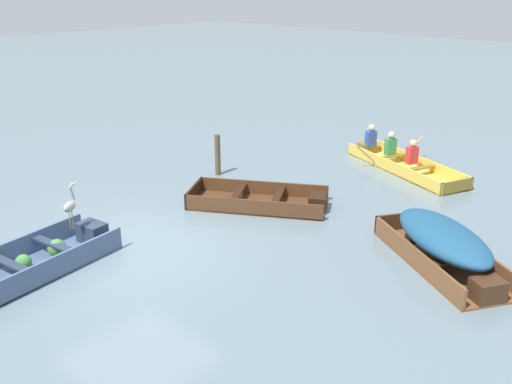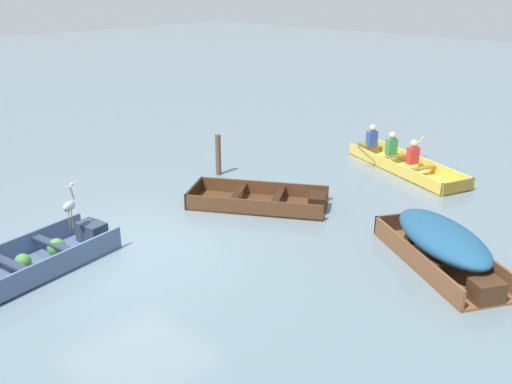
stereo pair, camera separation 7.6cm
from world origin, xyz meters
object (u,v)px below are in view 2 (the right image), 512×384
skiff_dark_varnish_near_moored (265,201)px  mooring_post (218,155)px  dinghy_slate_blue_foreground (42,258)px  rowboat_yellow_with_crew (400,161)px  skiff_wooden_brown_mid_moored (443,243)px  heron_on_dinghy (69,205)px

skiff_dark_varnish_near_moored → mooring_post: size_ratio=3.05×
dinghy_slate_blue_foreground → rowboat_yellow_with_crew: rowboat_yellow_with_crew is taller
rowboat_yellow_with_crew → mooring_post: bearing=-130.7°
rowboat_yellow_with_crew → mooring_post: size_ratio=3.64×
skiff_wooden_brown_mid_moored → heron_on_dinghy: heron_on_dinghy is taller
mooring_post → skiff_dark_varnish_near_moored: bearing=-18.4°
skiff_wooden_brown_mid_moored → mooring_post: (-6.38, 0.69, 0.08)m
skiff_wooden_brown_mid_moored → rowboat_yellow_with_crew: 5.41m
skiff_dark_varnish_near_moored → heron_on_dinghy: (-1.14, -3.97, 0.77)m
heron_on_dinghy → mooring_post: (-1.13, 4.73, -0.36)m
skiff_wooden_brown_mid_moored → heron_on_dinghy: 6.64m
heron_on_dinghy → rowboat_yellow_with_crew: bearing=76.7°
skiff_wooden_brown_mid_moored → heron_on_dinghy: bearing=-142.4°
skiff_wooden_brown_mid_moored → rowboat_yellow_with_crew: size_ratio=0.80×
skiff_dark_varnish_near_moored → heron_on_dinghy: size_ratio=3.80×
dinghy_slate_blue_foreground → mooring_post: mooring_post is taller
mooring_post → dinghy_slate_blue_foreground: bearing=-76.5°
rowboat_yellow_with_crew → mooring_post: 4.77m
skiff_wooden_brown_mid_moored → rowboat_yellow_with_crew: (-3.28, 4.30, -0.24)m
skiff_wooden_brown_mid_moored → rowboat_yellow_with_crew: rowboat_yellow_with_crew is taller
rowboat_yellow_with_crew → skiff_wooden_brown_mid_moored: bearing=-52.7°
rowboat_yellow_with_crew → heron_on_dinghy: heron_on_dinghy is taller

